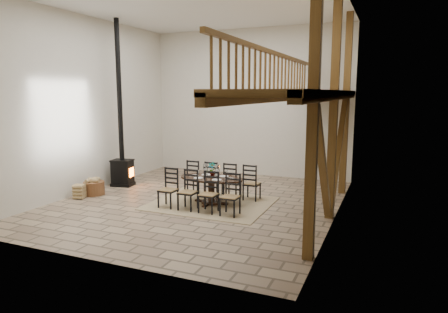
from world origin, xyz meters
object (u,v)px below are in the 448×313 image
at_px(log_basket, 94,187).
at_px(dining_table, 211,190).
at_px(wood_stove, 122,150).
at_px(log_stack, 79,191).

bearing_deg(log_basket, dining_table, 7.18).
xyz_separation_m(wood_stove, log_stack, (-0.17, -1.70, -0.94)).
distance_m(wood_stove, log_basket, 1.53).
bearing_deg(dining_table, log_basket, -171.83).
relative_size(dining_table, log_basket, 3.70).
bearing_deg(wood_stove, log_stack, -105.43).
bearing_deg(wood_stove, dining_table, -22.92).
xyz_separation_m(dining_table, wood_stove, (-3.37, 0.79, 0.77)).
bearing_deg(log_basket, wood_stove, 86.54).
height_order(wood_stove, log_stack, wood_stove).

